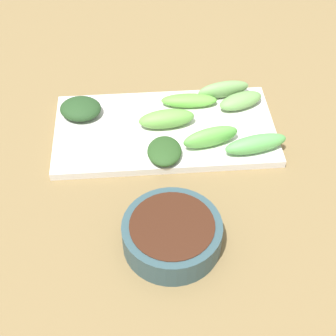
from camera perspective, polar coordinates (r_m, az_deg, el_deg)
The scene contains 11 objects.
tabletop at distance 0.71m, azimuth -0.90°, elevation -2.42°, with size 2.10×2.10×0.02m, color olive.
sauce_bowl at distance 0.62m, azimuth 0.46°, elevation -7.54°, with size 0.12×0.12×0.04m.
serving_plate at distance 0.78m, azimuth -0.37°, elevation 4.38°, with size 0.18×0.34×0.01m, color silver.
broccoli_stalk_0 at distance 0.83m, azimuth 6.37°, elevation 8.93°, with size 0.02×0.09×0.03m, color #73A35A.
broccoli_leafy_1 at distance 0.80m, azimuth -9.98°, elevation 6.72°, with size 0.06×0.06×0.02m, color #244521.
broccoli_stalk_2 at distance 0.77m, azimuth -0.16°, elevation 5.66°, with size 0.03×0.09×0.03m, color #69AA47.
broccoli_stalk_3 at distance 0.81m, azimuth 2.43°, elevation 7.73°, with size 0.03×0.09×0.02m, color #65BA41.
broccoli_stalk_4 at distance 0.74m, azimuth 4.92°, elevation 3.56°, with size 0.02×0.09×0.03m, color #62B749.
broccoli_leafy_5 at distance 0.72m, azimuth -0.42°, elevation 1.95°, with size 0.06×0.05×0.02m, color #294C20.
broccoli_stalk_6 at distance 0.81m, azimuth 8.32°, elevation 7.63°, with size 0.03×0.07×0.02m, color #70A656.
broccoli_stalk_7 at distance 0.74m, azimuth 10.02°, elevation 2.73°, with size 0.03×0.09×0.03m, color #5CB356.
Camera 1 is at (-0.47, 0.02, 0.55)m, focal length 53.25 mm.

